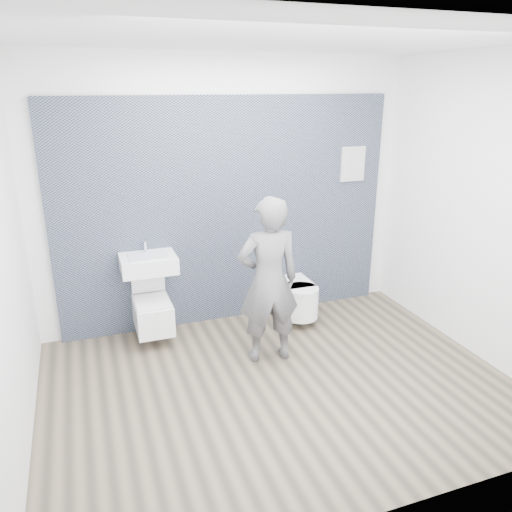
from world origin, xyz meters
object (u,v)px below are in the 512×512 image
object	(u,v)px
toilet_square	(153,313)
toilet_rounded	(296,298)
visitor	(269,281)
washbasin	(148,263)

from	to	relation	value
toilet_square	toilet_rounded	world-z (taller)	toilet_square
toilet_rounded	visitor	distance (m)	1.02
visitor	washbasin	bearing A→B (deg)	-33.66
toilet_rounded	washbasin	bearing A→B (deg)	175.56
toilet_square	washbasin	bearing A→B (deg)	90.00
toilet_square	visitor	bearing A→B (deg)	-36.39
toilet_square	visitor	size ratio (longest dim) A/B	0.44
toilet_rounded	visitor	bearing A→B (deg)	-132.04
visitor	toilet_square	bearing A→B (deg)	-31.78
washbasin	toilet_rounded	distance (m)	1.66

